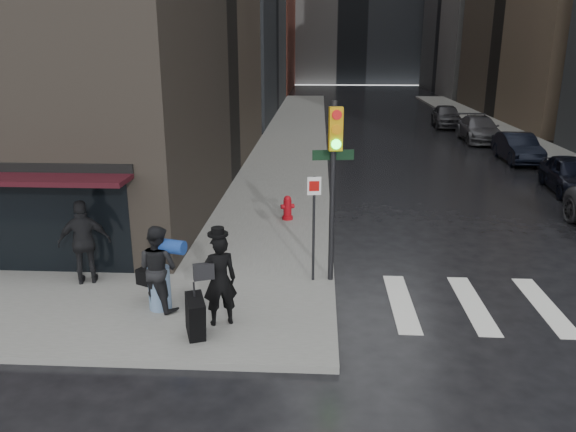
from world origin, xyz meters
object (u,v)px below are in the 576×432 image
at_px(traffic_light, 332,169).
at_px(parked_car_2, 518,148).
at_px(fire_hydrant, 287,209).
at_px(parked_car_3, 479,129).
at_px(man_greycoat, 84,242).
at_px(man_overcoat, 215,286).
at_px(parked_car_1, 571,175).
at_px(parked_car_4, 447,116).
at_px(man_jeans, 158,268).

bearing_deg(traffic_light, parked_car_2, 50.35).
height_order(fire_hydrant, parked_car_3, parked_car_3).
height_order(man_greycoat, parked_car_2, man_greycoat).
distance_m(man_overcoat, traffic_light, 3.85).
xyz_separation_m(man_overcoat, parked_car_3, (11.63, 24.16, -0.31)).
xyz_separation_m(man_greycoat, parked_car_1, (15.43, 10.01, -0.46)).
bearing_deg(man_overcoat, parked_car_2, -144.01).
bearing_deg(parked_car_1, parked_car_2, 96.03).
xyz_separation_m(parked_car_1, parked_car_3, (-0.35, 12.13, 0.03)).
xyz_separation_m(man_overcoat, parked_car_4, (10.98, 30.22, -0.27)).
bearing_deg(man_overcoat, man_jeans, -49.77).
height_order(man_overcoat, parked_car_1, man_overcoat).
xyz_separation_m(man_overcoat, traffic_light, (2.34, 2.41, 1.88)).
bearing_deg(fire_hydrant, parked_car_1, 23.29).
bearing_deg(traffic_light, fire_hydrant, 96.54).
distance_m(man_jeans, parked_car_1, 17.46).
distance_m(traffic_light, parked_car_4, 29.20).
bearing_deg(parked_car_2, parked_car_3, 93.08).
height_order(man_jeans, fire_hydrant, man_jeans).
height_order(fire_hydrant, parked_car_2, parked_car_2).
height_order(parked_car_1, parked_car_4, parked_car_4).
bearing_deg(parked_car_2, parked_car_1, -88.96).
bearing_deg(traffic_light, parked_car_4, 64.49).
xyz_separation_m(man_overcoat, parked_car_2, (11.91, 18.09, -0.34)).
distance_m(traffic_light, parked_car_2, 18.51).
relative_size(fire_hydrant, parked_car_2, 0.19).
bearing_deg(man_greycoat, man_jeans, 132.35).
distance_m(man_overcoat, fire_hydrant, 7.41).
distance_m(man_jeans, parked_car_3, 26.76).
distance_m(parked_car_1, parked_car_4, 18.22).
bearing_deg(parked_car_1, man_overcoat, -129.47).
relative_size(parked_car_2, parked_car_3, 0.84).
relative_size(man_greycoat, parked_car_4, 0.45).
bearing_deg(parked_car_3, traffic_light, -111.54).
bearing_deg(parked_car_3, parked_car_2, -85.74).
bearing_deg(parked_car_1, fire_hydrant, -151.31).
height_order(parked_car_2, parked_car_4, parked_car_4).
bearing_deg(parked_car_1, parked_car_4, 98.55).
relative_size(parked_car_2, parked_car_4, 0.93).
relative_size(fire_hydrant, parked_car_4, 0.18).
xyz_separation_m(man_jeans, parked_car_2, (13.25, 17.34, -0.40)).
bearing_deg(parked_car_3, fire_hydrant, -120.57).
bearing_deg(parked_car_3, man_greycoat, -122.67).
bearing_deg(parked_car_4, man_jeans, -108.67).
xyz_separation_m(fire_hydrant, parked_car_1, (10.94, 4.71, 0.20)).
relative_size(man_overcoat, fire_hydrant, 2.65).
bearing_deg(parked_car_4, parked_car_2, -81.58).
distance_m(man_greycoat, parked_car_1, 18.40).
relative_size(man_overcoat, parked_car_3, 0.42).
height_order(man_greycoat, traffic_light, traffic_light).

